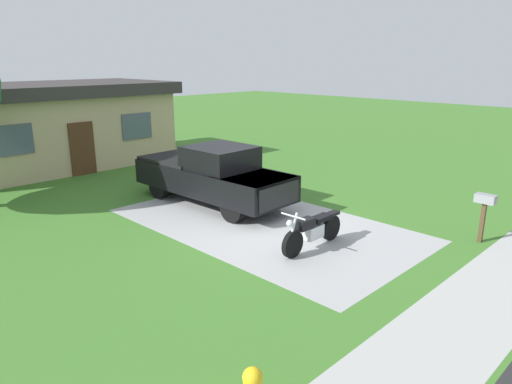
{
  "coord_description": "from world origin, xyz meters",
  "views": [
    {
      "loc": [
        -9.0,
        -8.59,
        4.51
      ],
      "look_at": [
        -0.04,
        0.3,
        0.9
      ],
      "focal_mm": 32.89,
      "sensor_mm": 36.0,
      "label": 1
    }
  ],
  "objects_px": {
    "motorcycle": "(312,230)",
    "neighbor_house": "(54,124)",
    "pickup_truck": "(211,174)",
    "mailbox": "(485,205)"
  },
  "relations": [
    {
      "from": "motorcycle",
      "to": "neighbor_house",
      "type": "distance_m",
      "value": 13.84
    },
    {
      "from": "pickup_truck",
      "to": "mailbox",
      "type": "relative_size",
      "value": 4.51
    },
    {
      "from": "pickup_truck",
      "to": "motorcycle",
      "type": "bearing_deg",
      "value": -98.69
    },
    {
      "from": "mailbox",
      "to": "neighbor_house",
      "type": "height_order",
      "value": "neighbor_house"
    },
    {
      "from": "motorcycle",
      "to": "pickup_truck",
      "type": "xyz_separation_m",
      "value": [
        0.71,
        4.68,
        0.48
      ]
    },
    {
      "from": "motorcycle",
      "to": "mailbox",
      "type": "xyz_separation_m",
      "value": [
        3.35,
        -2.78,
        0.51
      ]
    },
    {
      "from": "pickup_truck",
      "to": "neighbor_house",
      "type": "relative_size",
      "value": 0.59
    },
    {
      "from": "mailbox",
      "to": "neighbor_house",
      "type": "relative_size",
      "value": 0.13
    },
    {
      "from": "motorcycle",
      "to": "mailbox",
      "type": "relative_size",
      "value": 1.76
    },
    {
      "from": "pickup_truck",
      "to": "neighbor_house",
      "type": "xyz_separation_m",
      "value": [
        -1.13,
        9.09,
        0.84
      ]
    }
  ]
}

